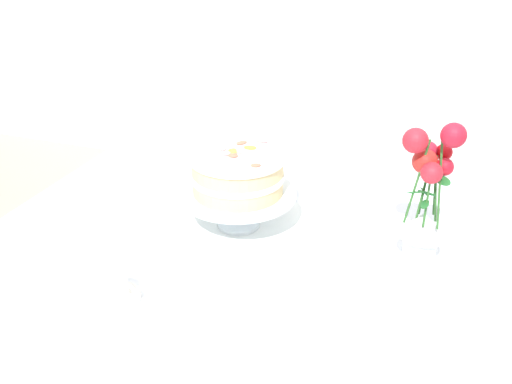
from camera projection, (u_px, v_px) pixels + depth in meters
dining_table at (265, 275)px, 1.38m from camera, size 1.40×1.00×0.74m
linen_napkin at (239, 225)px, 1.41m from camera, size 0.35×0.35×0.00m
cake_stand at (238, 197)px, 1.38m from camera, size 0.29×0.29×0.10m
layer_cake at (238, 172)px, 1.34m from camera, size 0.23×0.23×0.11m
flower_vase at (426, 201)px, 1.20m from camera, size 0.12×0.11×0.35m
teacup at (113, 291)px, 1.14m from camera, size 0.12×0.11×0.05m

